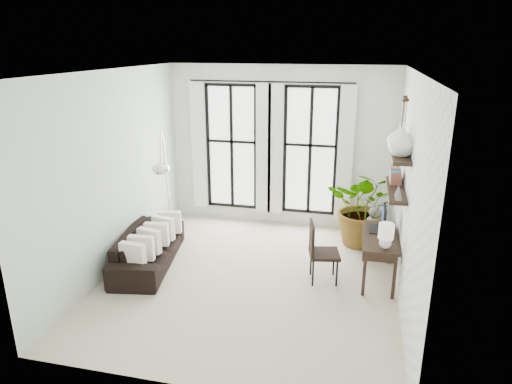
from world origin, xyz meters
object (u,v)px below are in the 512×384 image
(plant, at_px, (365,207))
(desk_chair, at_px, (319,248))
(desk, at_px, (380,240))
(buddha, at_px, (373,230))
(sofa, at_px, (148,248))
(arc_lamp, at_px, (163,160))

(plant, height_order, desk_chair, plant)
(desk, bearing_deg, buddha, 92.43)
(sofa, xyz_separation_m, arc_lamp, (0.10, 0.59, 1.39))
(plant, distance_m, desk, 1.38)
(arc_lamp, bearing_deg, buddha, 15.76)
(arc_lamp, bearing_deg, desk_chair, -10.29)
(desk_chair, bearing_deg, sofa, 170.31)
(sofa, distance_m, plant, 3.91)
(arc_lamp, height_order, buddha, arc_lamp)
(desk_chair, xyz_separation_m, arc_lamp, (-2.73, 0.50, 1.14))
(desk_chair, bearing_deg, arc_lamp, 158.14)
(sofa, bearing_deg, desk, -95.15)
(desk_chair, bearing_deg, desk, 1.30)
(buddha, bearing_deg, desk_chair, -119.56)
(arc_lamp, bearing_deg, desk, -4.52)
(desk_chair, distance_m, arc_lamp, 3.00)
(sofa, height_order, buddha, buddha)
(desk, xyz_separation_m, arc_lamp, (-3.64, 0.29, 0.99))
(desk_chair, height_order, arc_lamp, arc_lamp)
(sofa, height_order, desk_chair, desk_chair)
(desk_chair, bearing_deg, plant, 55.09)
(sofa, relative_size, desk, 1.61)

